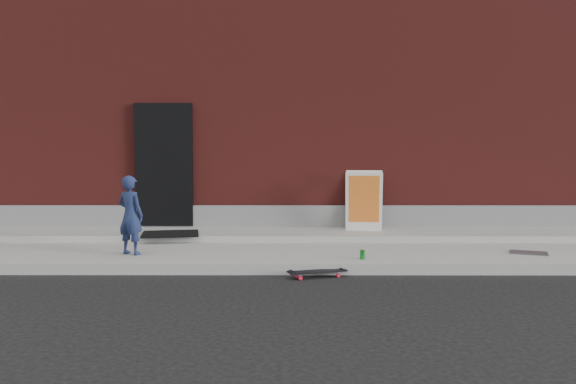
{
  "coord_description": "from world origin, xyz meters",
  "views": [
    {
      "loc": [
        -0.29,
        -7.34,
        1.62
      ],
      "look_at": [
        -0.32,
        0.8,
        1.05
      ],
      "focal_mm": 35.0,
      "sensor_mm": 36.0,
      "label": 1
    }
  ],
  "objects_px": {
    "child": "(130,215)",
    "skateboard": "(317,272)",
    "soda_can": "(362,255)",
    "pizza_sign": "(364,200)"
  },
  "relations": [
    {
      "from": "pizza_sign",
      "to": "soda_can",
      "type": "height_order",
      "value": "pizza_sign"
    },
    {
      "from": "child",
      "to": "skateboard",
      "type": "bearing_deg",
      "value": -172.4
    },
    {
      "from": "skateboard",
      "to": "soda_can",
      "type": "distance_m",
      "value": 0.81
    },
    {
      "from": "child",
      "to": "skateboard",
      "type": "xyz_separation_m",
      "value": [
        2.66,
        -0.83,
        -0.65
      ]
    },
    {
      "from": "child",
      "to": "soda_can",
      "type": "xyz_separation_m",
      "value": [
        3.31,
        -0.37,
        -0.51
      ]
    },
    {
      "from": "pizza_sign",
      "to": "soda_can",
      "type": "xyz_separation_m",
      "value": [
        -0.31,
        -2.23,
        -0.57
      ]
    },
    {
      "from": "soda_can",
      "to": "pizza_sign",
      "type": "bearing_deg",
      "value": 82.09
    },
    {
      "from": "soda_can",
      "to": "child",
      "type": "bearing_deg",
      "value": 173.68
    },
    {
      "from": "skateboard",
      "to": "pizza_sign",
      "type": "distance_m",
      "value": 2.95
    },
    {
      "from": "skateboard",
      "to": "child",
      "type": "bearing_deg",
      "value": 162.68
    }
  ]
}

